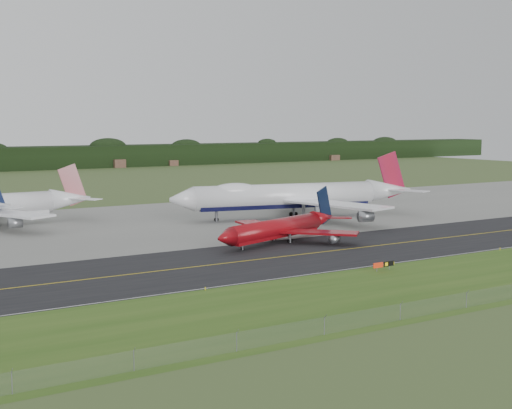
% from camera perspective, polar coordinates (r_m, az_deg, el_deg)
% --- Properties ---
extents(ground, '(600.00, 600.00, 0.00)m').
position_cam_1_polar(ground, '(141.48, 3.64, -3.65)').
color(ground, '#3E5025').
rests_on(ground, ground).
extents(grass_verge, '(400.00, 30.00, 0.01)m').
position_cam_1_polar(grass_verge, '(115.08, 13.69, -6.21)').
color(grass_verge, '#2F5218').
rests_on(grass_verge, ground).
extents(taxiway, '(400.00, 32.00, 0.02)m').
position_cam_1_polar(taxiway, '(138.27, 4.59, -3.89)').
color(taxiway, black).
rests_on(taxiway, ground).
extents(apron, '(400.00, 78.00, 0.01)m').
position_cam_1_polar(apron, '(185.13, -5.40, -1.23)').
color(apron, slate).
rests_on(apron, ground).
extents(taxiway_centreline, '(400.00, 0.40, 0.00)m').
position_cam_1_polar(taxiway_centreline, '(138.27, 4.59, -3.89)').
color(taxiway_centreline, gold).
rests_on(taxiway_centreline, taxiway).
extents(taxiway_edge_line, '(400.00, 0.25, 0.00)m').
position_cam_1_polar(taxiway_edge_line, '(126.25, 8.72, -4.95)').
color(taxiway_edge_line, silver).
rests_on(taxiway_edge_line, taxiway).
extents(perimeter_fence, '(320.00, 0.10, 320.00)m').
position_cam_1_polar(perimeter_fence, '(106.29, 18.68, -6.83)').
color(perimeter_fence, slate).
rests_on(perimeter_fence, ground).
extents(horizon_treeline, '(700.00, 25.00, 12.00)m').
position_cam_1_polar(horizon_treeline, '(396.58, -19.58, 3.38)').
color(horizon_treeline, black).
rests_on(horizon_treeline, ground).
extents(jet_ba_747, '(67.96, 55.46, 17.19)m').
position_cam_1_polar(jet_ba_747, '(187.37, 3.01, 0.69)').
color(jet_ba_747, white).
rests_on(jet_ba_747, ground).
extents(jet_red_737, '(38.31, 30.32, 10.68)m').
position_cam_1_polar(jet_red_737, '(150.51, 2.06, -1.88)').
color(jet_red_737, maroon).
rests_on(jet_red_737, ground).
extents(taxiway_sign, '(4.57, 0.33, 1.52)m').
position_cam_1_polar(taxiway_sign, '(123.40, 10.16, -4.75)').
color(taxiway_sign, slate).
rests_on(taxiway_sign, ground).
extents(edge_marker_left, '(0.16, 0.16, 0.50)m').
position_cam_1_polar(edge_marker_left, '(108.13, -4.08, -6.73)').
color(edge_marker_left, yellow).
rests_on(edge_marker_left, ground).
extents(edge_marker_center, '(0.16, 0.16, 0.50)m').
position_cam_1_polar(edge_marker_center, '(129.20, 10.98, -4.63)').
color(edge_marker_center, yellow).
rests_on(edge_marker_center, ground).
extents(edge_marker_right, '(0.16, 0.16, 0.50)m').
position_cam_1_polar(edge_marker_right, '(149.01, 18.94, -3.38)').
color(edge_marker_right, yellow).
rests_on(edge_marker_right, ground).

